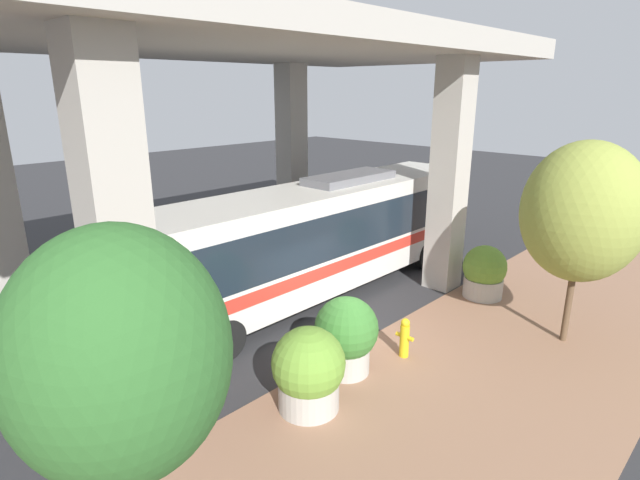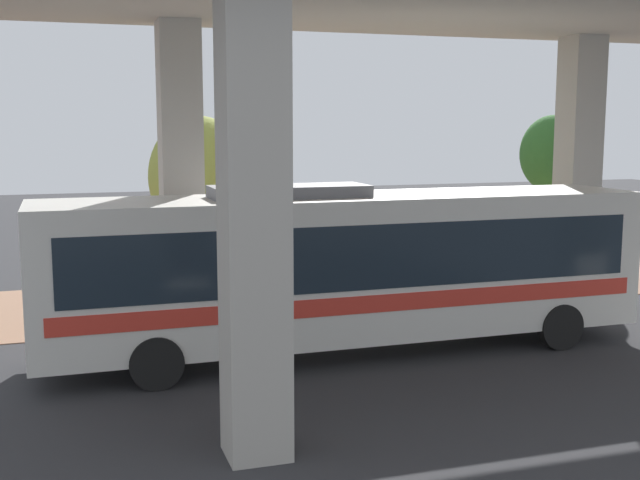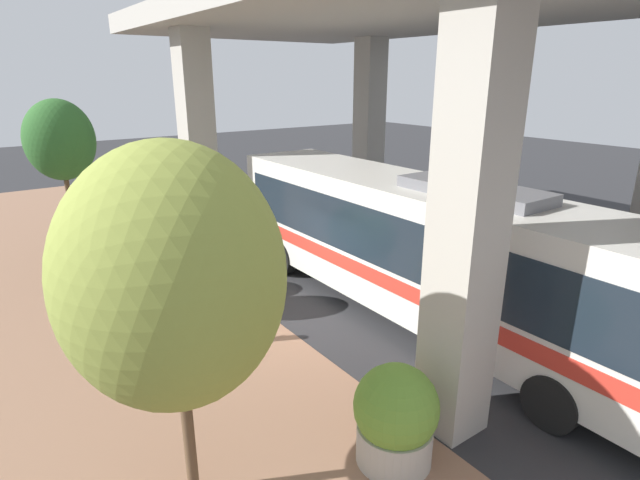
% 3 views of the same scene
% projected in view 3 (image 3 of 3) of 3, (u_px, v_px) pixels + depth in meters
% --- Properties ---
extents(ground_plane, '(80.00, 80.00, 0.00)m').
position_uv_depth(ground_plane, '(272.00, 318.00, 12.35)').
color(ground_plane, '#2D2D30').
rests_on(ground_plane, ground).
extents(sidewalk_strip, '(6.00, 40.00, 0.02)m').
position_uv_depth(sidewalk_strip, '(151.00, 355.00, 10.69)').
color(sidewalk_strip, '#936B51').
rests_on(sidewalk_strip, ground).
extents(overpass, '(9.40, 18.38, 7.66)m').
position_uv_depth(overpass, '(402.00, 36.00, 12.47)').
color(overpass, '#ADA89E').
rests_on(overpass, ground).
extents(bus, '(2.57, 12.74, 3.60)m').
position_uv_depth(bus, '(423.00, 244.00, 11.73)').
color(bus, silver).
rests_on(bus, ground).
extents(fire_hydrant, '(0.47, 0.22, 1.00)m').
position_uv_depth(fire_hydrant, '(238.00, 323.00, 11.06)').
color(fire_hydrant, gold).
rests_on(fire_hydrant, ground).
extents(planter_front, '(1.46, 1.46, 1.75)m').
position_uv_depth(planter_front, '(195.00, 266.00, 13.38)').
color(planter_front, '#ADA89E').
rests_on(planter_front, ground).
extents(planter_middle, '(1.43, 1.43, 1.79)m').
position_uv_depth(planter_middle, '(232.00, 279.00, 12.37)').
color(planter_middle, '#ADA89E').
rests_on(planter_middle, ground).
extents(planter_back, '(1.30, 1.30, 1.64)m').
position_uv_depth(planter_back, '(396.00, 417.00, 7.55)').
color(planter_back, '#ADA89E').
rests_on(planter_back, ground).
extents(street_tree_near, '(2.80, 2.80, 5.05)m').
position_uv_depth(street_tree_near, '(173.00, 277.00, 6.11)').
color(street_tree_near, brown).
rests_on(street_tree_near, ground).
extents(street_tree_far, '(1.98, 1.98, 5.10)m').
position_uv_depth(street_tree_far, '(60.00, 141.00, 14.70)').
color(street_tree_far, brown).
rests_on(street_tree_far, ground).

